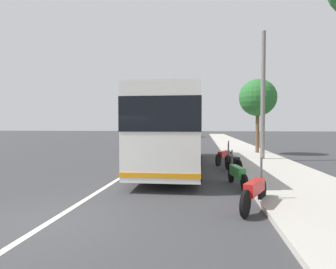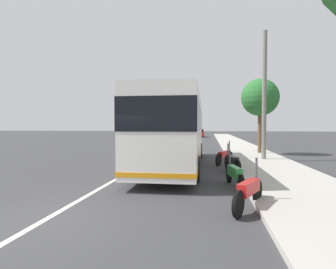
{
  "view_description": "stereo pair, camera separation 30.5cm",
  "coord_description": "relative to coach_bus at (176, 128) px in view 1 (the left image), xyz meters",
  "views": [
    {
      "loc": [
        -5.74,
        -3.38,
        2.13
      ],
      "look_at": [
        8.84,
        -1.5,
        1.68
      ],
      "focal_mm": 29.48,
      "sensor_mm": 36.0,
      "label": 1
    },
    {
      "loc": [
        -5.7,
        -3.68,
        2.13
      ],
      "look_at": [
        8.84,
        -1.5,
        1.68
      ],
      "focal_mm": 29.48,
      "sensor_mm": 36.0,
      "label": 2
    }
  ],
  "objects": [
    {
      "name": "motorcycle_nearest_curb",
      "position": [
        -4.59,
        -2.61,
        -1.58
      ],
      "size": [
        2.02,
        0.48,
        1.23
      ],
      "rotation": [
        0.0,
        0.0,
        0.2
      ],
      "color": "black",
      "rests_on": "ground"
    },
    {
      "name": "motorcycle_far_end",
      "position": [
        1.13,
        -2.59,
        -1.55
      ],
      "size": [
        2.11,
        1.06,
        1.28
      ],
      "rotation": [
        0.0,
        0.0,
        -0.45
      ],
      "color": "black",
      "rests_on": "ground"
    },
    {
      "name": "motorcycle_angled",
      "position": [
        -7.25,
        -2.74,
        -1.56
      ],
      "size": [
        1.98,
        1.0,
        1.27
      ],
      "rotation": [
        0.0,
        0.0,
        -0.45
      ],
      "color": "black",
      "rests_on": "ground"
    },
    {
      "name": "ground_plane",
      "position": [
        -8.71,
        1.95,
        -2.03
      ],
      "size": [
        220.0,
        220.0,
        0.0
      ],
      "primitive_type": "plane",
      "color": "#38383A"
    },
    {
      "name": "lane_divider_line",
      "position": [
        1.29,
        1.95,
        -2.03
      ],
      "size": [
        110.0,
        0.16,
        0.01
      ],
      "primitive_type": "cube",
      "color": "silver",
      "rests_on": "ground"
    },
    {
      "name": "car_ahead_same_lane",
      "position": [
        18.23,
        4.41,
        -1.32
      ],
      "size": [
        4.79,
        2.12,
        1.45
      ],
      "rotation": [
        0.0,
        0.0,
        3.07
      ],
      "color": "gold",
      "rests_on": "ground"
    },
    {
      "name": "utility_pole",
      "position": [
        2.89,
        -5.0,
        1.89
      ],
      "size": [
        0.27,
        0.27,
        7.85
      ],
      "primitive_type": "cylinder",
      "color": "slate",
      "rests_on": "ground"
    },
    {
      "name": "motorcycle_by_tree",
      "position": [
        -1.53,
        -2.78,
        -1.54
      ],
      "size": [
        2.4,
        0.56,
        1.29
      ],
      "rotation": [
        0.0,
        0.0,
        0.2
      ],
      "color": "black",
      "rests_on": "ground"
    },
    {
      "name": "roadside_tree_mid_block",
      "position": [
        6.86,
        -5.45,
        2.2
      ],
      "size": [
        2.76,
        2.76,
        5.64
      ],
      "color": "brown",
      "rests_on": "ground"
    },
    {
      "name": "car_behind_bus",
      "position": [
        44.12,
        3.87,
        -1.3
      ],
      "size": [
        4.58,
        1.88,
        1.54
      ],
      "rotation": [
        0.0,
        0.0,
        3.12
      ],
      "color": "black",
      "rests_on": "ground"
    },
    {
      "name": "coach_bus",
      "position": [
        0.0,
        0.0,
        0.0
      ],
      "size": [
        12.3,
        2.77,
        3.56
      ],
      "rotation": [
        0.0,
        0.0,
        0.01
      ],
      "color": "silver",
      "rests_on": "ground"
    },
    {
      "name": "sidewalk_curb",
      "position": [
        1.29,
        -4.72,
        -1.96
      ],
      "size": [
        110.0,
        3.6,
        0.14
      ],
      "primitive_type": "cube",
      "color": "#B2ADA3",
      "rests_on": "ground"
    },
    {
      "name": "car_side_street",
      "position": [
        39.33,
        0.24,
        -1.3
      ],
      "size": [
        4.61,
        2.03,
        1.55
      ],
      "rotation": [
        0.0,
        0.0,
        0.02
      ],
      "color": "red",
      "rests_on": "ground"
    }
  ]
}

